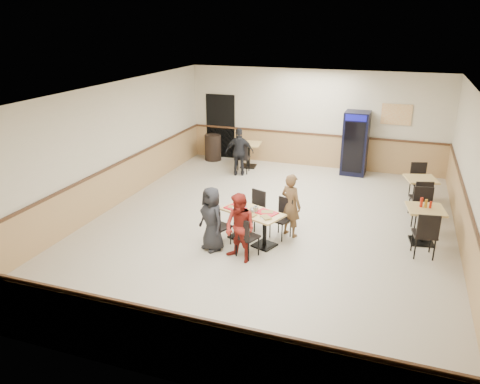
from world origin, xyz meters
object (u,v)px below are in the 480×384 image
at_px(diner_woman_right, 240,228).
at_px(back_table, 249,151).
at_px(side_table_far, 420,188).
at_px(pepsi_cooler, 355,143).
at_px(lone_diner, 239,152).
at_px(diner_woman_left, 212,219).
at_px(side_table_near, 424,220).
at_px(trash_bin, 213,148).
at_px(main_table, 252,222).
at_px(diner_man_opposite, 291,205).

distance_m(diner_woman_right, back_table, 6.10).
distance_m(side_table_far, pepsi_cooler, 2.90).
bearing_deg(side_table_far, diner_woman_right, -129.09).
bearing_deg(diner_woman_right, lone_diner, 132.17).
height_order(diner_woman_left, diner_woman_right, diner_woman_right).
bearing_deg(side_table_near, side_table_far, 91.73).
distance_m(side_table_far, back_table, 5.35).
distance_m(side_table_near, trash_bin, 7.70).
bearing_deg(diner_woman_left, side_table_near, 56.29).
distance_m(diner_woman_right, side_table_far, 5.20).
distance_m(lone_diner, pepsi_cooler, 3.44).
distance_m(pepsi_cooler, trash_bin, 4.58).
bearing_deg(diner_woman_left, trash_bin, 145.43).
relative_size(back_table, trash_bin, 0.95).
height_order(main_table, diner_man_opposite, diner_man_opposite).
xyz_separation_m(back_table, pepsi_cooler, (3.20, 0.39, 0.43)).
distance_m(side_table_near, side_table_far, 2.06).
relative_size(main_table, pepsi_cooler, 0.76).
relative_size(diner_woman_right, side_table_far, 1.56).
distance_m(lone_diner, back_table, 0.89).
xyz_separation_m(main_table, lone_diner, (-1.73, 4.13, 0.25)).
bearing_deg(back_table, lone_diner, -90.00).
relative_size(diner_woman_left, diner_woman_right, 0.98).
distance_m(main_table, back_table, 5.29).
xyz_separation_m(side_table_far, back_table, (-5.03, 1.81, 0.01)).
bearing_deg(trash_bin, side_table_near, -33.20).
bearing_deg(diner_woman_right, side_table_far, 73.66).
bearing_deg(diner_man_opposite, side_table_near, -142.12).
relative_size(lone_diner, pepsi_cooler, 0.76).
relative_size(main_table, side_table_near, 1.73).
relative_size(side_table_near, back_table, 1.04).
bearing_deg(lone_diner, trash_bin, -58.29).
bearing_deg(lone_diner, side_table_near, 133.29).
xyz_separation_m(lone_diner, back_table, (-0.00, 0.87, -0.20)).
xyz_separation_m(diner_woman_right, lone_diner, (-1.75, 4.97, 0.03)).
bearing_deg(trash_bin, lone_diner, -42.06).
bearing_deg(diner_man_opposite, main_table, 67.39).
xyz_separation_m(side_table_near, pepsi_cooler, (-1.90, 4.26, 0.43)).
bearing_deg(back_table, diner_woman_right, -73.30).
bearing_deg(back_table, diner_woman_left, -79.18).
distance_m(diner_woman_right, diner_man_opposite, 1.57).
height_order(lone_diner, trash_bin, lone_diner).
xyz_separation_m(diner_woman_left, pepsi_cooler, (2.13, 5.97, 0.28)).
relative_size(diner_woman_right, pepsi_cooler, 0.72).
xyz_separation_m(side_table_near, trash_bin, (-6.44, 4.22, -0.09)).
relative_size(diner_woman_left, side_table_near, 1.60).
distance_m(side_table_near, back_table, 6.39).
height_order(diner_woman_right, side_table_far, diner_woman_right).
relative_size(diner_woman_right, back_table, 1.70).
bearing_deg(trash_bin, main_table, -60.02).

